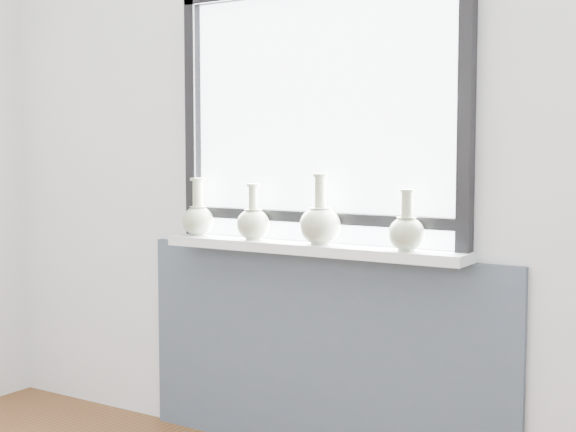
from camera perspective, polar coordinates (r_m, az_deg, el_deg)
The scene contains 8 objects.
back_wall at distance 3.27m, azimuth 2.44°, elevation 5.21°, with size 3.60×0.02×2.60m, color silver.
apron_panel at distance 3.35m, azimuth 2.13°, elevation -9.83°, with size 1.70×0.03×0.86m, color #434B5C.
windowsill at distance 3.21m, azimuth 1.53°, elevation -2.30°, with size 1.32×0.18×0.04m, color silver.
window at distance 3.24m, azimuth 2.12°, elevation 7.71°, with size 1.30×0.06×1.05m.
vase_a at distance 3.51m, azimuth -6.41°, elevation -0.10°, with size 0.14×0.14×0.25m.
vase_b at distance 3.32m, azimuth -2.50°, elevation -0.42°, with size 0.14×0.14×0.23m.
vase_c at distance 3.15m, azimuth 2.29°, elevation -0.48°, with size 0.16×0.16×0.28m.
vase_d at distance 2.98m, azimuth 8.42°, elevation -1.05°, with size 0.14×0.14×0.23m.
Camera 1 is at (1.63, -1.03, 1.27)m, focal length 50.00 mm.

